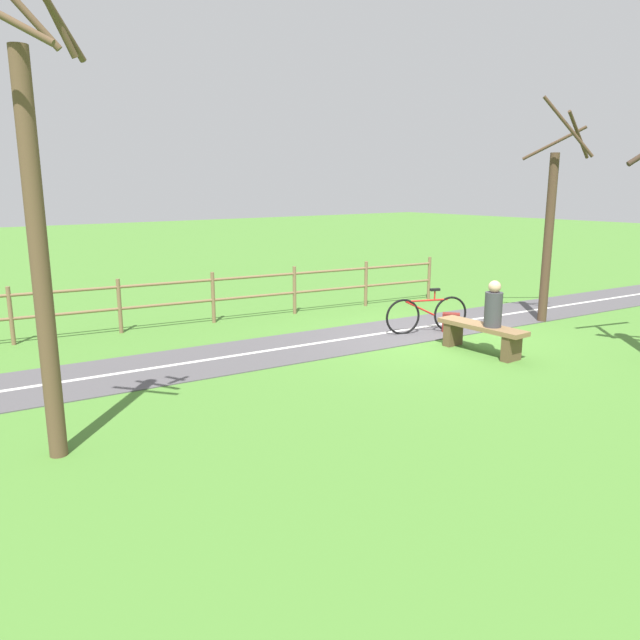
# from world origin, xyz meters

# --- Properties ---
(ground_plane) EXTENTS (80.00, 80.00, 0.00)m
(ground_plane) POSITION_xyz_m (0.00, 0.00, 0.00)
(ground_plane) COLOR #477A2D
(paved_path) EXTENTS (5.96, 35.98, 0.02)m
(paved_path) POSITION_xyz_m (1.28, 4.00, 0.01)
(paved_path) COLOR #4C494C
(paved_path) RESTS_ON ground_plane
(path_centre_line) EXTENTS (3.72, 31.81, 0.00)m
(path_centre_line) POSITION_xyz_m (1.28, 4.00, 0.02)
(path_centre_line) COLOR silver
(path_centre_line) RESTS_ON paved_path
(bench) EXTENTS (1.70, 0.42, 0.51)m
(bench) POSITION_xyz_m (-1.17, 0.19, 0.35)
(bench) COLOR brown
(bench) RESTS_ON ground_plane
(person_seated) EXTENTS (0.30, 0.30, 0.81)m
(person_seated) POSITION_xyz_m (-1.39, 0.19, 0.88)
(person_seated) COLOR #38383D
(person_seated) RESTS_ON bench
(bicycle) EXTENTS (0.69, 1.65, 0.90)m
(bicycle) POSITION_xyz_m (0.43, -0.13, 0.38)
(bicycle) COLOR black
(bicycle) RESTS_ON ground_plane
(backpack) EXTENTS (0.39, 0.37, 0.39)m
(backpack) POSITION_xyz_m (0.17, -0.57, 0.19)
(backpack) COLOR maroon
(backpack) RESTS_ON ground_plane
(fence_roadside) EXTENTS (1.87, 11.62, 1.10)m
(fence_roadside) POSITION_xyz_m (3.87, 2.82, 0.65)
(fence_roadside) COLOR brown
(fence_roadside) RESTS_ON ground_plane
(tree_near_bench) EXTENTS (1.68, 1.68, 4.60)m
(tree_near_bench) POSITION_xyz_m (-0.40, -2.93, 2.05)
(tree_near_bench) COLOR #473323
(tree_near_bench) RESTS_ON ground_plane
(tree_by_path) EXTENTS (0.85, 1.36, 5.42)m
(tree_by_path) POSITION_xyz_m (-1.06, 7.30, 2.43)
(tree_by_path) COLOR brown
(tree_by_path) RESTS_ON ground_plane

